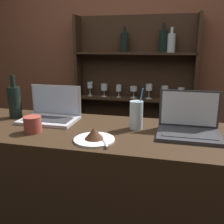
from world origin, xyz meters
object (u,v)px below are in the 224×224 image
object	(u,v)px
wine_bottle_dark	(15,101)
coffee_cup	(33,124)
laptop_far	(189,126)
cake_plate	(94,136)
laptop_near	(51,113)
water_glass	(136,115)

from	to	relation	value
wine_bottle_dark	coffee_cup	xyz separation A→B (m)	(0.27, -0.24, -0.06)
laptop_far	cake_plate	xyz separation A→B (m)	(-0.46, -0.21, -0.02)
laptop_near	wine_bottle_dark	size ratio (longest dim) A/B	1.22
laptop_far	laptop_near	bearing A→B (deg)	175.26
coffee_cup	laptop_near	bearing A→B (deg)	92.29
cake_plate	water_glass	world-z (taller)	water_glass
water_glass	coffee_cup	xyz separation A→B (m)	(-0.54, -0.20, -0.04)
laptop_near	cake_plate	size ratio (longest dim) A/B	1.67
cake_plate	water_glass	bearing A→B (deg)	53.63
wine_bottle_dark	coffee_cup	world-z (taller)	wine_bottle_dark
laptop_near	laptop_far	bearing A→B (deg)	-4.74
laptop_near	coffee_cup	bearing A→B (deg)	-87.71
laptop_far	water_glass	distance (m)	0.29
laptop_far	coffee_cup	size ratio (longest dim) A/B	3.37
laptop_far	coffee_cup	bearing A→B (deg)	-168.49
laptop_near	wine_bottle_dark	bearing A→B (deg)	-179.63
laptop_near	wine_bottle_dark	world-z (taller)	wine_bottle_dark
water_glass	wine_bottle_dark	size ratio (longest dim) A/B	0.84
coffee_cup	wine_bottle_dark	bearing A→B (deg)	138.43
water_glass	wine_bottle_dark	world-z (taller)	wine_bottle_dark
cake_plate	coffee_cup	world-z (taller)	coffee_cup
laptop_near	cake_plate	world-z (taller)	laptop_near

